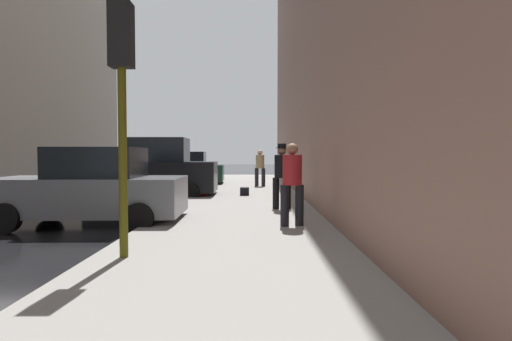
{
  "coord_description": "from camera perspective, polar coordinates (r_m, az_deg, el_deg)",
  "views": [
    {
      "loc": [
        6.4,
        -9.93,
        1.62
      ],
      "look_at": [
        6.34,
        6.77,
        0.97
      ],
      "focal_mm": 28.0,
      "sensor_mm": 36.0,
      "label": 1
    }
  ],
  "objects": [
    {
      "name": "fire_hydrant",
      "position": [
        14.63,
        -7.45,
        -2.19
      ],
      "size": [
        0.42,
        0.22,
        0.7
      ],
      "color": "red",
      "rests_on": "sidewalk"
    },
    {
      "name": "parked_dark_green_sedan",
      "position": [
        21.05,
        -10.06,
        0.09
      ],
      "size": [
        4.27,
        2.18,
        1.79
      ],
      "color": "#193828",
      "rests_on": "ground_plane"
    },
    {
      "name": "parked_gray_coupe",
      "position": [
        9.82,
        -22.26,
        -2.43
      ],
      "size": [
        4.23,
        2.12,
        1.79
      ],
      "color": "slate",
      "rests_on": "ground_plane"
    },
    {
      "name": "traffic_light",
      "position": [
        6.1,
        -18.4,
        12.9
      ],
      "size": [
        0.32,
        0.32,
        3.6
      ],
      "color": "#514C0F",
      "rests_on": "sidewalk"
    },
    {
      "name": "pedestrian_in_tan_coat",
      "position": [
        18.8,
        0.79,
        0.66
      ],
      "size": [
        0.52,
        0.46,
        1.71
      ],
      "color": "black",
      "rests_on": "sidewalk"
    },
    {
      "name": "sidewalk",
      "position": [
        10.06,
        -2.07,
        -6.6
      ],
      "size": [
        4.0,
        40.0,
        0.15
      ],
      "primitive_type": "cube",
      "color": "gray",
      "rests_on": "ground_plane"
    },
    {
      "name": "ground_plane",
      "position": [
        11.92,
        -32.44,
        -5.92
      ],
      "size": [
        120.0,
        120.0,
        0.0
      ],
      "primitive_type": "plane",
      "color": "black"
    },
    {
      "name": "pedestrian_in_red_jacket",
      "position": [
        8.27,
        5.4,
        -1.34
      ],
      "size": [
        0.53,
        0.48,
        1.71
      ],
      "color": "black",
      "rests_on": "sidewalk"
    },
    {
      "name": "pedestrian_with_fedora",
      "position": [
        10.86,
        3.91,
        -0.32
      ],
      "size": [
        0.52,
        0.46,
        1.78
      ],
      "color": "black",
      "rests_on": "sidewalk"
    },
    {
      "name": "duffel_bag",
      "position": [
        14.62,
        -1.43,
        -2.99
      ],
      "size": [
        0.32,
        0.44,
        0.28
      ],
      "color": "black",
      "rests_on": "sidewalk"
    },
    {
      "name": "parked_black_suv",
      "position": [
        15.26,
        -14.02,
        -0.04
      ],
      "size": [
        4.64,
        2.14,
        2.25
      ],
      "color": "black",
      "rests_on": "ground_plane"
    }
  ]
}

